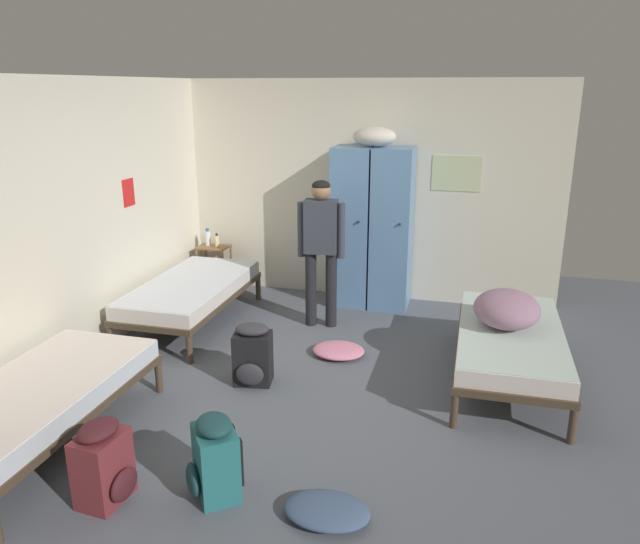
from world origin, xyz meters
name	(u,v)px	position (x,y,z in m)	size (l,w,h in m)	color
ground_plane	(313,383)	(0.00, 0.00, 0.00)	(7.72, 7.72, 0.00)	#565B66
room_backdrop	(236,207)	(-1.15, 1.18, 1.29)	(4.51, 4.89, 2.58)	beige
locker_bank	(372,224)	(0.13, 2.13, 0.97)	(0.90, 0.55, 2.07)	#5B84B2
shelf_unit	(214,263)	(-1.89, 2.16, 0.35)	(0.38, 0.30, 0.57)	brown
bed_left_front	(38,397)	(-1.64, -1.40, 0.38)	(0.90, 1.90, 0.49)	#473828
bed_right	(510,340)	(1.64, 0.51, 0.38)	(0.90, 1.90, 0.49)	#473828
bed_left_rear	(191,290)	(-1.64, 1.01, 0.38)	(0.90, 1.90, 0.49)	#473828
bedding_heap	(507,309)	(1.59, 0.55, 0.65)	(0.56, 0.63, 0.32)	gray
person_traveler	(321,240)	(-0.27, 1.33, 0.95)	(0.50, 0.23, 1.58)	black
water_bottle	(208,238)	(-1.97, 2.18, 0.67)	(0.07, 0.07, 0.22)	white
lotion_bottle	(217,241)	(-1.82, 2.12, 0.65)	(0.05, 0.05, 0.18)	beige
backpack_maroon	(104,464)	(-0.84, -1.83, 0.26)	(0.36, 0.34, 0.55)	maroon
backpack_teal	(214,459)	(-0.20, -1.60, 0.26)	(0.42, 0.41, 0.55)	#23666B
backpack_black	(253,355)	(-0.51, -0.12, 0.26)	(0.35, 0.37, 0.55)	black
clothes_pile_denim	(327,510)	(0.54, -1.64, 0.05)	(0.53, 0.37, 0.11)	#42567A
clothes_pile_pink	(339,350)	(0.09, 0.62, 0.05)	(0.50, 0.43, 0.10)	pink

